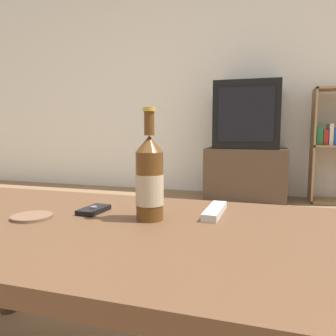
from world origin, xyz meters
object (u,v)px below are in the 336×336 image
beer_bottle (150,179)px  cell_phone (94,210)px  television (247,115)px  bookshelf (335,143)px  tv_stand (245,174)px  remote_control (215,211)px

beer_bottle → cell_phone: size_ratio=2.73×
television → cell_phone: bearing=-95.6°
bookshelf → tv_stand: bearing=-174.2°
bookshelf → remote_control: size_ratio=6.31×
television → remote_control: (0.07, -2.56, -0.37)m
bookshelf → cell_phone: (-1.09, -2.72, -0.10)m
beer_bottle → television: bearing=88.3°
cell_phone → remote_control: 0.34m
tv_stand → bookshelf: bearing=5.8°
television → remote_control: bearing=-88.3°
remote_control → television: bearing=93.1°
television → remote_control: television is taller
bookshelf → beer_bottle: bookshelf is taller
bookshelf → beer_bottle: bearing=-108.5°
cell_phone → bookshelf: bearing=72.7°
bookshelf → beer_bottle: size_ratio=3.87×
tv_stand → television: size_ratio=1.21×
bookshelf → cell_phone: 2.93m
television → cell_phone: size_ratio=6.30×
television → cell_phone: 2.67m
remote_control → cell_phone: bearing=-165.7°
television → beer_bottle: 2.67m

